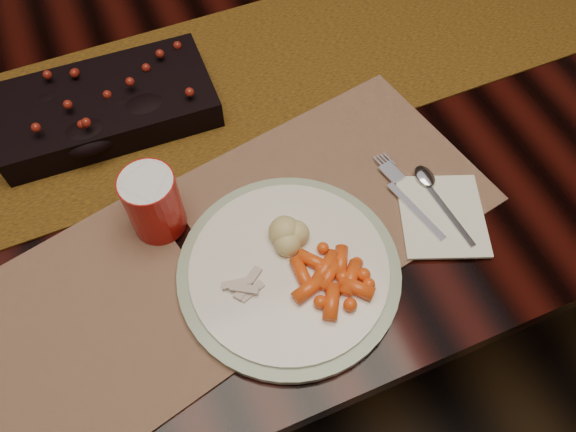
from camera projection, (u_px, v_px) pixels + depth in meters
name	position (u px, v px, depth m)	size (l,w,h in m)	color
floor	(261.00, 288.00, 1.56)	(5.00, 5.00, 0.00)	black
dining_table	(254.00, 218.00, 1.24)	(1.80, 1.00, 0.75)	black
table_runner	(205.00, 90.00, 0.92)	(1.68, 0.34, 0.00)	#542608
centerpiece	(105.00, 102.00, 0.87)	(0.33, 0.17, 0.07)	black
placemat_main	(334.00, 193.00, 0.82)	(0.41, 0.30, 0.00)	brown
placemat_second	(47.00, 357.00, 0.69)	(0.42, 0.31, 0.00)	brown
dinner_plate	(289.00, 270.00, 0.74)	(0.30, 0.30, 0.02)	white
baby_carrots	(330.00, 280.00, 0.72)	(0.11, 0.09, 0.02)	#F04C12
mashed_potatoes	(293.00, 222.00, 0.74)	(0.09, 0.08, 0.05)	#D4C57B
turkey_shreds	(248.00, 288.00, 0.71)	(0.06, 0.05, 0.01)	#BDA598
napkin	(442.00, 216.00, 0.79)	(0.12, 0.14, 0.00)	white
fork	(410.00, 201.00, 0.80)	(0.02, 0.14, 0.00)	silver
spoon	(442.00, 203.00, 0.80)	(0.03, 0.14, 0.00)	silver
red_cup	(153.00, 203.00, 0.75)	(0.07, 0.07, 0.10)	#A9120D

